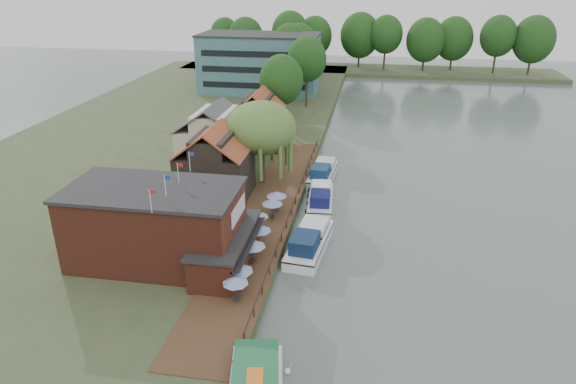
# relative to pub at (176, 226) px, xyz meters

# --- Properties ---
(ground) EXTENTS (260.00, 260.00, 0.00)m
(ground) POSITION_rel_pub_xyz_m (14.00, 1.00, -4.65)
(ground) COLOR #4D5957
(ground) RESTS_ON ground
(land_bank) EXTENTS (50.00, 140.00, 1.00)m
(land_bank) POSITION_rel_pub_xyz_m (-16.00, 36.00, -4.15)
(land_bank) COLOR #384728
(land_bank) RESTS_ON ground
(quay_deck) EXTENTS (6.00, 50.00, 0.10)m
(quay_deck) POSITION_rel_pub_xyz_m (6.00, 11.00, -3.60)
(quay_deck) COLOR #47301E
(quay_deck) RESTS_ON land_bank
(quay_rail) EXTENTS (0.20, 49.00, 1.00)m
(quay_rail) POSITION_rel_pub_xyz_m (8.70, 11.50, -3.15)
(quay_rail) COLOR black
(quay_rail) RESTS_ON land_bank
(pub) EXTENTS (20.00, 11.00, 7.30)m
(pub) POSITION_rel_pub_xyz_m (0.00, 0.00, 0.00)
(pub) COLOR maroon
(pub) RESTS_ON land_bank
(hotel_block) EXTENTS (25.40, 12.40, 12.30)m
(hotel_block) POSITION_rel_pub_xyz_m (-8.00, 71.00, 2.50)
(hotel_block) COLOR #38666B
(hotel_block) RESTS_ON land_bank
(cottage_a) EXTENTS (8.60, 7.60, 8.50)m
(cottage_a) POSITION_rel_pub_xyz_m (-1.00, 15.00, 0.60)
(cottage_a) COLOR black
(cottage_a) RESTS_ON land_bank
(cottage_b) EXTENTS (9.60, 8.60, 8.50)m
(cottage_b) POSITION_rel_pub_xyz_m (-4.00, 25.00, 0.60)
(cottage_b) COLOR beige
(cottage_b) RESTS_ON land_bank
(cottage_c) EXTENTS (7.60, 7.60, 8.50)m
(cottage_c) POSITION_rel_pub_xyz_m (0.00, 34.00, 0.60)
(cottage_c) COLOR black
(cottage_c) RESTS_ON land_bank
(willow) EXTENTS (8.60, 8.60, 10.43)m
(willow) POSITION_rel_pub_xyz_m (3.50, 20.00, 1.56)
(willow) COLOR #476B2D
(willow) RESTS_ON land_bank
(umbrella_0) EXTENTS (2.13, 2.13, 2.38)m
(umbrella_0) POSITION_rel_pub_xyz_m (6.87, -5.43, -2.36)
(umbrella_0) COLOR #1A4693
(umbrella_0) RESTS_ON quay_deck
(umbrella_1) EXTENTS (2.46, 2.46, 2.38)m
(umbrella_1) POSITION_rel_pub_xyz_m (6.67, -3.68, -2.36)
(umbrella_1) COLOR navy
(umbrella_1) RESTS_ON quay_deck
(umbrella_2) EXTENTS (2.44, 2.44, 2.38)m
(umbrella_2) POSITION_rel_pub_xyz_m (6.85, 0.53, -2.36)
(umbrella_2) COLOR navy
(umbrella_2) RESTS_ON quay_deck
(umbrella_3) EXTENTS (2.35, 2.35, 2.38)m
(umbrella_3) POSITION_rel_pub_xyz_m (6.80, 3.60, -2.36)
(umbrella_3) COLOR navy
(umbrella_3) RESTS_ON quay_deck
(umbrella_4) EXTENTS (2.28, 2.28, 2.38)m
(umbrella_4) POSITION_rel_pub_xyz_m (5.96, 6.52, -2.36)
(umbrella_4) COLOR navy
(umbrella_4) RESTS_ON quay_deck
(umbrella_5) EXTENTS (2.29, 2.29, 2.38)m
(umbrella_5) POSITION_rel_pub_xyz_m (6.84, 9.72, -2.36)
(umbrella_5) COLOR navy
(umbrella_5) RESTS_ON quay_deck
(umbrella_6) EXTENTS (2.29, 2.29, 2.38)m
(umbrella_6) POSITION_rel_pub_xyz_m (6.93, 11.81, -2.36)
(umbrella_6) COLOR #1B3399
(umbrella_6) RESTS_ON quay_deck
(cruiser_0) EXTENTS (4.63, 11.10, 2.65)m
(cruiser_0) POSITION_rel_pub_xyz_m (11.41, 5.80, -3.32)
(cruiser_0) COLOR white
(cruiser_0) RESTS_ON ground
(cruiser_1) EXTENTS (3.90, 10.16, 2.42)m
(cruiser_1) POSITION_rel_pub_xyz_m (11.34, 16.53, -3.44)
(cruiser_1) COLOR white
(cruiser_1) RESTS_ON ground
(cruiser_2) EXTENTS (4.02, 10.34, 2.46)m
(cruiser_2) POSITION_rel_pub_xyz_m (10.70, 24.94, -3.42)
(cruiser_2) COLOR silver
(cruiser_2) RESTS_ON ground
(swan) EXTENTS (0.44, 0.44, 0.44)m
(swan) POSITION_rel_pub_xyz_m (12.11, -11.43, -4.43)
(swan) COLOR white
(swan) RESTS_ON ground
(bank_tree_0) EXTENTS (7.01, 7.01, 12.66)m
(bank_tree_0) POSITION_rel_pub_xyz_m (2.05, 41.75, 2.68)
(bank_tree_0) COLOR #143811
(bank_tree_0) RESTS_ON land_bank
(bank_tree_1) EXTENTS (6.33, 6.33, 10.89)m
(bank_tree_1) POSITION_rel_pub_xyz_m (-0.20, 51.12, 1.79)
(bank_tree_1) COLOR #143811
(bank_tree_1) RESTS_ON land_bank
(bank_tree_2) EXTENTS (7.52, 7.52, 13.36)m
(bank_tree_2) POSITION_rel_pub_xyz_m (3.68, 59.81, 3.03)
(bank_tree_2) COLOR #143811
(bank_tree_2) RESTS_ON land_bank
(bank_tree_3) EXTENTS (8.29, 8.29, 13.82)m
(bank_tree_3) POSITION_rel_pub_xyz_m (-2.68, 78.23, 3.26)
(bank_tree_3) COLOR #143811
(bank_tree_3) RESTS_ON land_bank
(bank_tree_4) EXTENTS (7.98, 7.98, 13.19)m
(bank_tree_4) POSITION_rel_pub_xyz_m (-1.42, 85.59, 2.95)
(bank_tree_4) COLOR #143811
(bank_tree_4) RESTS_ON land_bank
(bank_tree_5) EXTENTS (6.30, 6.30, 10.76)m
(bank_tree_5) POSITION_rel_pub_xyz_m (-0.95, 94.32, 1.73)
(bank_tree_5) COLOR #143811
(bank_tree_5) RESTS_ON land_bank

